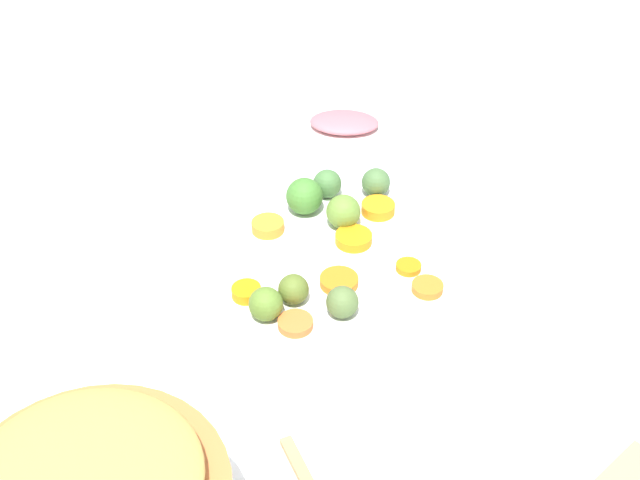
{
  "coord_description": "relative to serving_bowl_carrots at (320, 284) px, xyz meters",
  "views": [
    {
      "loc": [
        -0.6,
        0.2,
        0.65
      ],
      "look_at": [
        0.01,
        -0.06,
        0.13
      ],
      "focal_mm": 44.73,
      "sensor_mm": 36.0,
      "label": 1
    }
  ],
  "objects": [
    {
      "name": "tabletop",
      "position": [
        -0.01,
        0.06,
        -0.06
      ],
      "size": [
        2.4,
        2.4,
        0.02
      ],
      "primitive_type": "cube",
      "color": "white",
      "rests_on": "ground"
    },
    {
      "name": "serving_bowl_carrots",
      "position": [
        0.0,
        0.0,
        0.0
      ],
      "size": [
        0.3,
        0.3,
        0.1
      ],
      "primitive_type": "cylinder",
      "color": "white",
      "rests_on": "tabletop"
    },
    {
      "name": "carrot_slice_0",
      "position": [
        -0.07,
        -0.07,
        0.05
      ],
      "size": [
        0.04,
        0.04,
        0.01
      ],
      "primitive_type": "cylinder",
      "rotation": [
        0.0,
        0.0,
        4.23
      ],
      "color": "orange",
      "rests_on": "serving_bowl_carrots"
    },
    {
      "name": "carrot_slice_1",
      "position": [
        -0.1,
        0.07,
        0.06
      ],
      "size": [
        0.04,
        0.04,
        0.01
      ],
      "primitive_type": "cylinder",
      "rotation": [
        0.0,
        0.0,
        4.39
      ],
      "color": "orange",
      "rests_on": "serving_bowl_carrots"
    },
    {
      "name": "carrot_slice_2",
      "position": [
        -0.04,
        0.1,
        0.06
      ],
      "size": [
        0.04,
        0.04,
        0.01
      ],
      "primitive_type": "cylinder",
      "rotation": [
        0.0,
        0.0,
        5.57
      ],
      "color": "orange",
      "rests_on": "serving_bowl_carrots"
    },
    {
      "name": "carrot_slice_3",
      "position": [
        -0.1,
        -0.07,
        0.06
      ],
      "size": [
        0.04,
        0.04,
        0.01
      ],
      "primitive_type": "cylinder",
      "rotation": [
        0.0,
        0.0,
        4.34
      ],
      "color": "orange",
      "rests_on": "serving_bowl_carrots"
    },
    {
      "name": "carrot_slice_4",
      "position": [
        0.05,
        0.04,
        0.06
      ],
      "size": [
        0.05,
        0.05,
        0.01
      ],
      "primitive_type": "cylinder",
      "rotation": [
        0.0,
        0.0,
        5.67
      ],
      "color": "orange",
      "rests_on": "serving_bowl_carrots"
    },
    {
      "name": "carrot_slice_5",
      "position": [
        0.03,
        -0.08,
        0.06
      ],
      "size": [
        0.05,
        0.05,
        0.01
      ],
      "primitive_type": "cylinder",
      "rotation": [
        0.0,
        0.0,
        4.03
      ],
      "color": "orange",
      "rests_on": "serving_bowl_carrots"
    },
    {
      "name": "carrot_slice_6",
      "position": [
        -0.01,
        -0.04,
        0.06
      ],
      "size": [
        0.05,
        0.05,
        0.01
      ],
      "primitive_type": "cylinder",
      "rotation": [
        0.0,
        0.0,
        2.92
      ],
      "color": "orange",
      "rests_on": "serving_bowl_carrots"
    },
    {
      "name": "carrot_slice_7",
      "position": [
        -0.06,
        0.01,
        0.06
      ],
      "size": [
        0.05,
        0.05,
        0.01
      ],
      "primitive_type": "cylinder",
      "rotation": [
        0.0,
        0.0,
        0.72
      ],
      "color": "orange",
      "rests_on": "serving_bowl_carrots"
    },
    {
      "name": "brussels_sprout_0",
      "position": [
        0.07,
        -0.01,
        0.07
      ],
      "size": [
        0.04,
        0.04,
        0.04
      ],
      "primitive_type": "sphere",
      "color": "#427D2F",
      "rests_on": "serving_bowl_carrots"
    },
    {
      "name": "brussels_sprout_1",
      "position": [
        -0.07,
        0.06,
        0.07
      ],
      "size": [
        0.03,
        0.03,
        0.03
      ],
      "primitive_type": "sphere",
      "color": "#566B27",
      "rests_on": "serving_bowl_carrots"
    },
    {
      "name": "brussels_sprout_2",
      "position": [
        -0.1,
        0.02,
        0.07
      ],
      "size": [
        0.03,
        0.03,
        0.03
      ],
      "primitive_type": "sphere",
      "color": "#546E39",
      "rests_on": "serving_bowl_carrots"
    },
    {
      "name": "brussels_sprout_3",
      "position": [
        0.03,
        -0.04,
        0.07
      ],
      "size": [
        0.04,
        0.04,
        0.04
      ],
      "primitive_type": "sphere",
      "color": "olive",
      "rests_on": "serving_bowl_carrots"
    },
    {
      "name": "brussels_sprout_4",
      "position": [
        0.09,
        -0.05,
        0.07
      ],
      "size": [
        0.03,
        0.03,
        0.03
      ],
      "primitive_type": "sphere",
      "color": "#45723B",
      "rests_on": "serving_bowl_carrots"
    },
    {
      "name": "brussels_sprout_5",
      "position": [
        -0.08,
        0.09,
        0.07
      ],
      "size": [
        0.03,
        0.03,
        0.03
      ],
      "primitive_type": "sphere",
      "color": "#597B2B",
      "rests_on": "serving_bowl_carrots"
    },
    {
      "name": "brussels_sprout_6",
      "position": [
        0.07,
        -0.1,
        0.07
      ],
      "size": [
        0.03,
        0.03,
        0.03
      ],
      "primitive_type": "sphere",
      "color": "#496E3C",
      "rests_on": "serving_bowl_carrots"
    },
    {
      "name": "ham_plate",
      "position": [
        0.38,
        -0.2,
        -0.05
      ],
      "size": [
        0.22,
        0.22,
        0.01
      ],
      "primitive_type": "cylinder",
      "color": "white",
      "rests_on": "tabletop"
    },
    {
      "name": "ham_slice_main",
      "position": [
        0.36,
        -0.2,
        -0.03
      ],
      "size": [
        0.11,
        0.13,
        0.02
      ],
      "primitive_type": "ellipsoid",
      "rotation": [
        0.0,
        0.0,
        4.22
      ],
      "color": "#CD636D",
      "rests_on": "ham_plate"
    }
  ]
}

